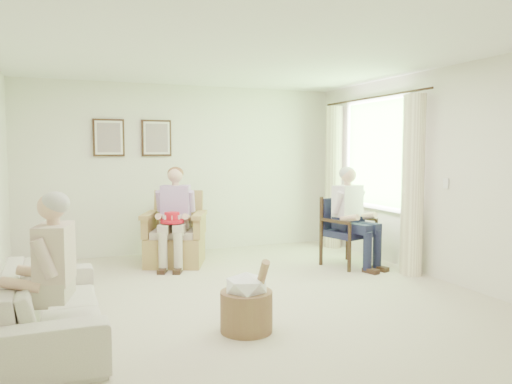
# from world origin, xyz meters

# --- Properties ---
(floor) EXTENTS (5.50, 5.50, 0.00)m
(floor) POSITION_xyz_m (0.00, 0.00, 0.00)
(floor) COLOR beige
(floor) RESTS_ON ground
(back_wall) EXTENTS (5.00, 0.04, 2.60)m
(back_wall) POSITION_xyz_m (0.00, 2.75, 1.30)
(back_wall) COLOR silver
(back_wall) RESTS_ON ground
(front_wall) EXTENTS (5.00, 0.04, 2.60)m
(front_wall) POSITION_xyz_m (0.00, -2.75, 1.30)
(front_wall) COLOR silver
(front_wall) RESTS_ON ground
(right_wall) EXTENTS (0.04, 5.50, 2.60)m
(right_wall) POSITION_xyz_m (2.50, 0.00, 1.30)
(right_wall) COLOR silver
(right_wall) RESTS_ON ground
(ceiling) EXTENTS (5.00, 5.50, 0.02)m
(ceiling) POSITION_xyz_m (0.00, 0.00, 2.60)
(ceiling) COLOR white
(ceiling) RESTS_ON back_wall
(window) EXTENTS (0.13, 2.50, 1.63)m
(window) POSITION_xyz_m (2.46, 1.20, 1.58)
(window) COLOR #2D6B23
(window) RESTS_ON right_wall
(curtain_left) EXTENTS (0.34, 0.34, 2.30)m
(curtain_left) POSITION_xyz_m (2.33, 0.22, 1.15)
(curtain_left) COLOR #FAF2C4
(curtain_left) RESTS_ON ground
(curtain_right) EXTENTS (0.34, 0.34, 2.30)m
(curtain_right) POSITION_xyz_m (2.33, 2.18, 1.15)
(curtain_right) COLOR #FAF2C4
(curtain_right) RESTS_ON ground
(framed_print_left) EXTENTS (0.45, 0.05, 0.55)m
(framed_print_left) POSITION_xyz_m (-1.15, 2.71, 1.78)
(framed_print_left) COLOR #382114
(framed_print_left) RESTS_ON back_wall
(framed_print_right) EXTENTS (0.45, 0.05, 0.55)m
(framed_print_right) POSITION_xyz_m (-0.45, 2.71, 1.78)
(framed_print_right) COLOR #382114
(framed_print_right) RESTS_ON back_wall
(wicker_armchair) EXTENTS (0.80, 0.79, 1.02)m
(wicker_armchair) POSITION_xyz_m (-0.37, 1.94, 0.32)
(wicker_armchair) COLOR tan
(wicker_armchair) RESTS_ON ground
(wood_armchair) EXTENTS (0.60, 0.57, 0.93)m
(wood_armchair) POSITION_xyz_m (1.85, 1.02, 0.51)
(wood_armchair) COLOR black
(wood_armchair) RESTS_ON ground
(sofa) EXTENTS (2.01, 0.79, 0.59)m
(sofa) POSITION_xyz_m (-1.95, -0.43, 0.29)
(sofa) COLOR beige
(sofa) RESTS_ON ground
(person_wicker) EXTENTS (0.40, 0.63, 1.34)m
(person_wicker) POSITION_xyz_m (-0.37, 1.81, 0.78)
(person_wicker) COLOR #BCB097
(person_wicker) RESTS_ON ground
(person_dark) EXTENTS (0.40, 0.63, 1.34)m
(person_dark) POSITION_xyz_m (1.85, 0.87, 0.78)
(person_dark) COLOR #181B35
(person_dark) RESTS_ON ground
(person_sofa) EXTENTS (0.42, 0.62, 1.25)m
(person_sofa) POSITION_xyz_m (-1.95, -0.80, 0.71)
(person_sofa) COLOR #BDB198
(person_sofa) RESTS_ON ground
(red_hat) EXTENTS (0.31, 0.31, 0.14)m
(red_hat) POSITION_xyz_m (-0.47, 1.62, 0.69)
(red_hat) COLOR red
(red_hat) RESTS_ON person_wicker
(hatbox) EXTENTS (0.59, 0.59, 0.68)m
(hatbox) POSITION_xyz_m (-0.35, -0.89, 0.27)
(hatbox) COLOR #A8815B
(hatbox) RESTS_ON ground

